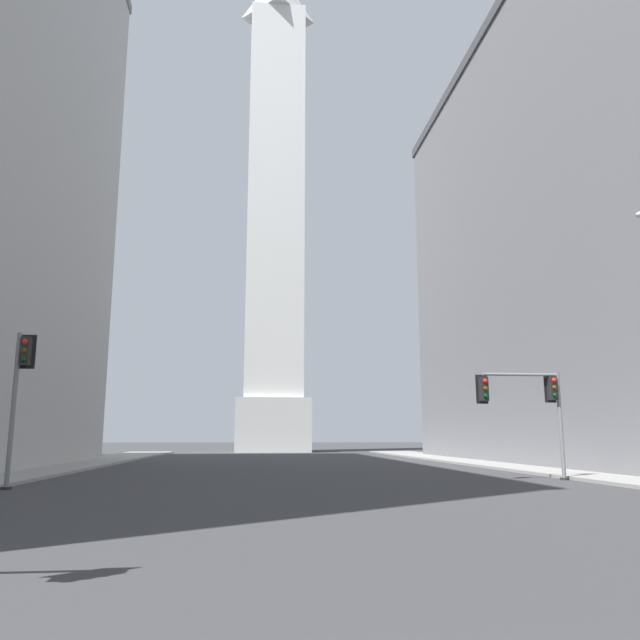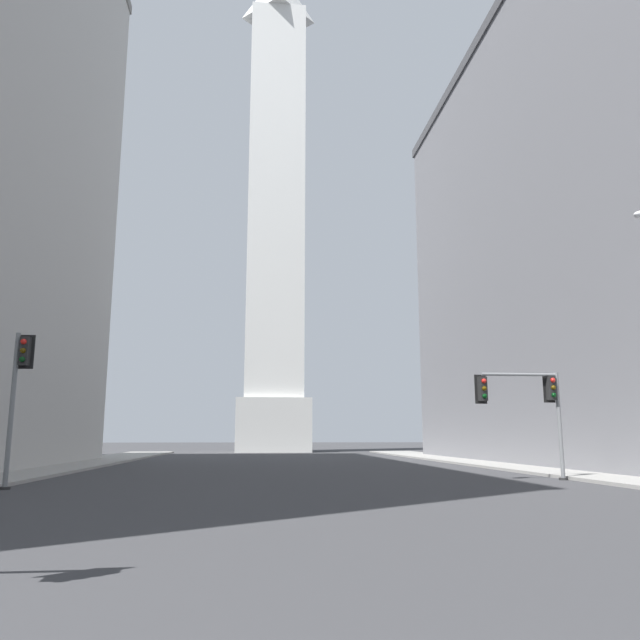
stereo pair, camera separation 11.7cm
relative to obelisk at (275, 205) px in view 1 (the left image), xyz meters
The scene contains 4 objects.
sidewalk_right 61.67m from the obelisk, 74.17° to the right, with size 5.00×94.41×0.15m, color gray.
obelisk is the anchor object (origin of this frame).
traffic_light_mid_left 63.37m from the obelisk, 101.53° to the right, with size 0.78×0.51×5.83m.
traffic_light_mid_right 60.91m from the obelisk, 79.07° to the right, with size 4.06×0.53×4.81m.
Camera 1 is at (-2.43, -1.29, 1.93)m, focal length 35.00 mm.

